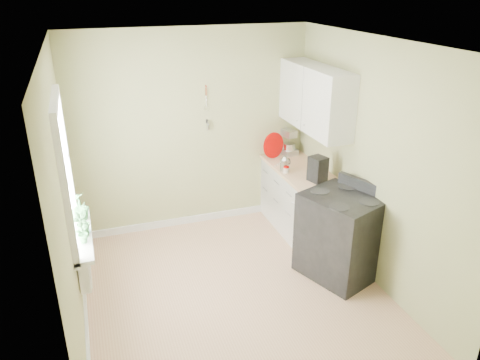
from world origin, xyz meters
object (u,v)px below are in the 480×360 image
object	(u,v)px
stand_mixer	(287,142)
coffee_maker	(317,170)
stove	(340,235)
kettle	(284,164)

from	to	relation	value
stand_mixer	coffee_maker	world-z (taller)	stand_mixer
stove	coffee_maker	xyz separation A→B (m)	(0.02, 0.68, 0.55)
stove	stand_mixer	size ratio (longest dim) A/B	2.84
stove	coffee_maker	world-z (taller)	coffee_maker
kettle	coffee_maker	xyz separation A→B (m)	(0.25, -0.44, 0.05)
stove	kettle	world-z (taller)	stove
stove	coffee_maker	distance (m)	0.88
stand_mixer	kettle	size ratio (longest dim) A/B	2.00
stove	coffee_maker	bearing A→B (deg)	88.07
coffee_maker	kettle	bearing A→B (deg)	119.94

